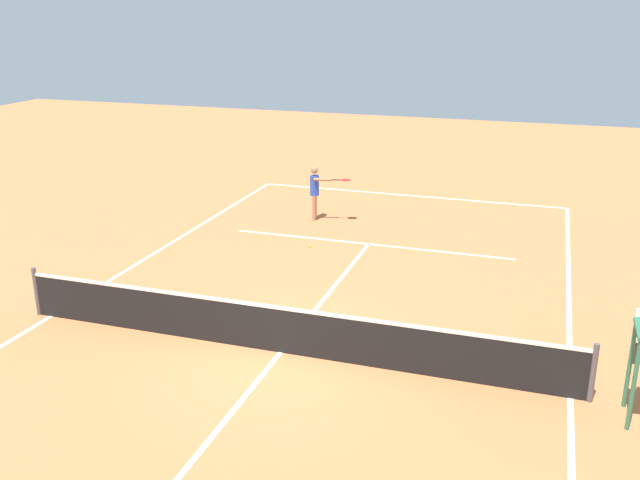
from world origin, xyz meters
TOP-DOWN VIEW (x-y plane):
  - ground_plane at (0.00, 0.00)m, footprint 60.00×60.00m
  - court_lines at (0.00, 0.00)m, footprint 10.66×24.63m
  - tennis_net at (0.00, 0.00)m, footprint 11.26×0.10m
  - player_serving at (2.14, -8.53)m, footprint 1.31×0.45m
  - tennis_ball at (1.48, -6.00)m, footprint 0.07×0.07m

SIDE VIEW (x-z plane):
  - ground_plane at x=0.00m, z-range 0.00..0.00m
  - court_lines at x=0.00m, z-range 0.00..0.01m
  - tennis_ball at x=1.48m, z-range 0.00..0.07m
  - tennis_net at x=0.00m, z-range -0.04..1.03m
  - player_serving at x=2.14m, z-range 0.16..1.84m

